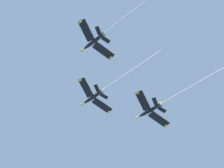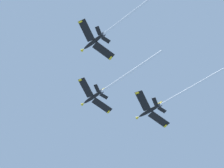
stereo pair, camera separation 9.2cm
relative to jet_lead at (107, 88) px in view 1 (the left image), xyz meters
The scene contains 3 objects.
jet_lead is the anchor object (origin of this frame).
jet_left_wing 25.27m from the jet_lead, behind, with size 31.78×30.71×21.99m.
jet_right_wing 25.02m from the jet_lead, 87.45° to the right, with size 37.01×35.11×24.54m.
Camera 1 is at (-44.52, -0.98, 1.89)m, focal length 65.70 mm.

